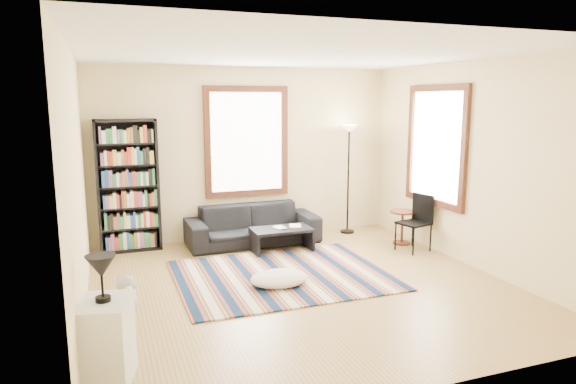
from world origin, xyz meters
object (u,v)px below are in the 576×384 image
object	(u,v)px
sofa	(253,225)
white_cabinet	(106,342)
folding_chair	(414,223)
coffee_table	(281,240)
side_table	(402,227)
dog	(123,294)
floor_lamp	(348,180)
floor_cushion	(279,278)
bookshelf	(128,186)

from	to	relation	value
sofa	white_cabinet	world-z (taller)	white_cabinet
folding_chair	coffee_table	bearing A→B (deg)	146.58
sofa	coffee_table	size ratio (longest dim) A/B	2.32
side_table	folding_chair	world-z (taller)	folding_chair
coffee_table	side_table	bearing A→B (deg)	-8.02
white_cabinet	dog	bearing A→B (deg)	95.78
sofa	folding_chair	xyz separation A→B (m)	(2.18, -1.23, 0.12)
sofa	floor_lamp	world-z (taller)	floor_lamp
white_cabinet	floor_cushion	bearing A→B (deg)	52.10
floor_lamp	white_cabinet	distance (m)	5.46
bookshelf	dog	bearing A→B (deg)	-95.10
floor_cushion	floor_lamp	bearing A→B (deg)	46.20
floor_cushion	side_table	distance (m)	2.70
bookshelf	side_table	size ratio (longest dim) A/B	3.70
folding_chair	white_cabinet	world-z (taller)	folding_chair
sofa	side_table	size ratio (longest dim) A/B	3.87
floor_lamp	side_table	xyz separation A→B (m)	(0.50, -0.94, -0.66)
floor_lamp	white_cabinet	bearing A→B (deg)	-137.49
bookshelf	dog	distance (m)	2.66
floor_cushion	side_table	xyz separation A→B (m)	(2.46, 1.10, 0.18)
dog	floor_lamp	bearing A→B (deg)	20.83
bookshelf	floor_cushion	distance (m)	2.90
floor_cushion	folding_chair	distance (m)	2.54
floor_cushion	floor_lamp	world-z (taller)	floor_lamp
bookshelf	coffee_table	size ratio (longest dim) A/B	2.22
folding_chair	dog	bearing A→B (deg)	179.48
dog	sofa	bearing A→B (deg)	36.43
sofa	side_table	distance (m)	2.39
floor_lamp	dog	distance (m)	4.55
floor_cushion	white_cabinet	world-z (taller)	white_cabinet
coffee_table	side_table	distance (m)	1.97
floor_lamp	bookshelf	bearing A→B (deg)	177.29
bookshelf	side_table	distance (m)	4.31
sofa	bookshelf	size ratio (longest dim) A/B	1.05
floor_lamp	side_table	distance (m)	1.26
coffee_table	folding_chair	xyz separation A→B (m)	(1.90, -0.66, 0.25)
bookshelf	floor_cushion	size ratio (longest dim) A/B	2.74
coffee_table	folding_chair	world-z (taller)	folding_chair
folding_chair	sofa	bearing A→B (deg)	136.36
floor_cushion	white_cabinet	distance (m)	2.62
coffee_table	floor_lamp	distance (m)	1.76
white_cabinet	dog	world-z (taller)	white_cabinet
bookshelf	white_cabinet	size ratio (longest dim) A/B	2.86
sofa	floor_lamp	distance (m)	1.85
coffee_table	dog	world-z (taller)	dog
coffee_table	floor_cushion	bearing A→B (deg)	-110.39
sofa	bookshelf	distance (m)	2.00
coffee_table	side_table	size ratio (longest dim) A/B	1.67
folding_chair	dog	size ratio (longest dim) A/B	1.69
floor_cushion	folding_chair	bearing A→B (deg)	16.59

